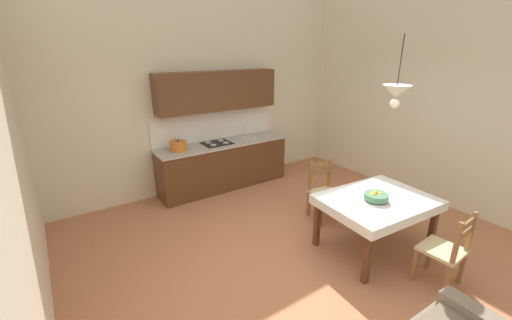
# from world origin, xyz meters

# --- Properties ---
(ground_plane) EXTENTS (6.39, 6.25, 0.10)m
(ground_plane) POSITION_xyz_m (0.00, 0.00, -0.05)
(ground_plane) COLOR #B7704C
(wall_back) EXTENTS (6.39, 0.12, 4.13)m
(wall_back) POSITION_xyz_m (0.00, 2.88, 2.07)
(wall_back) COLOR beige
(wall_back) RESTS_ON ground_plane
(wall_right) EXTENTS (0.12, 6.25, 4.13)m
(wall_right) POSITION_xyz_m (2.96, 0.00, 2.07)
(wall_right) COLOR beige
(wall_right) RESTS_ON ground_plane
(kitchen_cabinetry) EXTENTS (2.56, 0.63, 2.20)m
(kitchen_cabinetry) POSITION_xyz_m (0.12, 2.55, 0.86)
(kitchen_cabinetry) COLOR #56331C
(kitchen_cabinetry) RESTS_ON ground_plane
(dining_table) EXTENTS (1.48, 1.16, 0.75)m
(dining_table) POSITION_xyz_m (0.78, -0.44, 0.64)
(dining_table) COLOR #56331C
(dining_table) RESTS_ON ground_plane
(dining_chair_kitchen_side) EXTENTS (0.50, 0.50, 0.93)m
(dining_chair_kitchen_side) POSITION_xyz_m (0.84, 0.54, 0.44)
(dining_chair_kitchen_side) COLOR #D1BC89
(dining_chair_kitchen_side) RESTS_ON ground_plane
(dining_chair_camera_side) EXTENTS (0.44, 0.44, 0.93)m
(dining_chair_camera_side) POSITION_xyz_m (0.84, -1.33, 0.44)
(dining_chair_camera_side) COLOR #D1BC89
(dining_chair_camera_side) RESTS_ON ground_plane
(fruit_bowl) EXTENTS (0.30, 0.30, 0.12)m
(fruit_bowl) POSITION_xyz_m (0.69, -0.47, 0.81)
(fruit_bowl) COLOR #4C7F5B
(fruit_bowl) RESTS_ON dining_table
(pendant_lamp) EXTENTS (0.32, 0.32, 0.80)m
(pendant_lamp) POSITION_xyz_m (0.76, -0.51, 2.11)
(pendant_lamp) COLOR black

